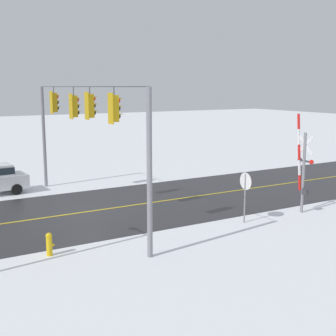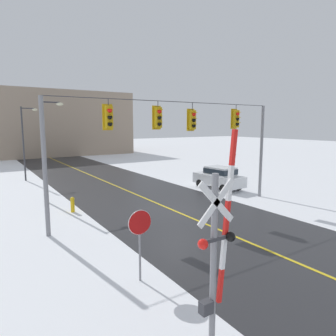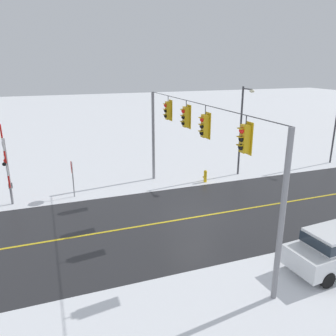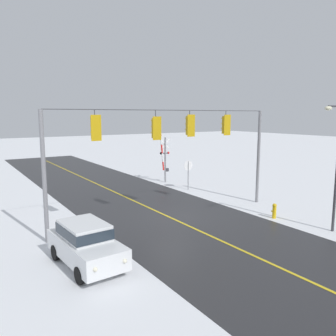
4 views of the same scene
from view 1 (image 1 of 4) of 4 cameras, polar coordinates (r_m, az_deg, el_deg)
name	(u,v)px [view 1 (image 1 of 4)]	position (r m, az deg, el deg)	size (l,w,h in m)	color
ground_plane	(85,212)	(23.37, -10.34, -5.45)	(160.00, 160.00, 0.00)	white
signal_span	(82,124)	(22.65, -10.71, 5.37)	(14.20, 0.47, 6.22)	gray
stop_sign	(246,186)	(21.19, 9.64, -2.25)	(0.80, 0.09, 2.35)	gray
railroad_crossing	(303,167)	(23.48, 16.51, 0.15)	(1.06, 0.31, 4.89)	gray
fire_hydrant	(49,243)	(17.74, -14.59, -9.09)	(0.24, 0.31, 0.88)	gold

